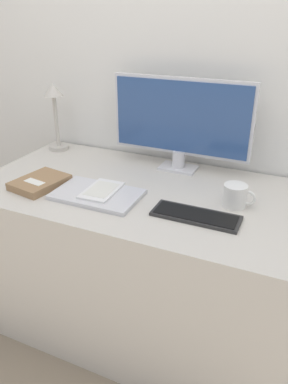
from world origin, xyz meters
TOP-DOWN VIEW (x-y plane):
  - ground_plane at (0.00, 0.00)m, footprint 10.00×10.00m
  - wall_back at (0.00, 0.58)m, footprint 3.60×0.05m
  - desk at (0.00, 0.17)m, footprint 1.55×0.73m
  - monitor at (-0.01, 0.44)m, footprint 0.63×0.11m
  - keyboard at (0.20, 0.04)m, footprint 0.31×0.12m
  - laptop at (-0.21, 0.04)m, footprint 0.34×0.22m
  - ereader at (-0.20, 0.06)m, footprint 0.13×0.19m
  - desk_lamp at (-0.68, 0.44)m, footprint 0.11×0.11m
  - notebook at (-0.48, 0.03)m, footprint 0.20×0.24m
  - coffee_mug at (0.31, 0.18)m, footprint 0.12×0.09m

SIDE VIEW (x-z plane):
  - ground_plane at x=0.00m, z-range 0.00..0.00m
  - desk at x=0.00m, z-range 0.00..0.72m
  - keyboard at x=0.20m, z-range 0.72..0.73m
  - laptop at x=-0.21m, z-range 0.72..0.73m
  - notebook at x=-0.48m, z-range 0.72..0.75m
  - ereader at x=-0.20m, z-range 0.73..0.74m
  - coffee_mug at x=0.31m, z-range 0.72..0.80m
  - desk_lamp at x=-0.68m, z-range 0.76..1.10m
  - monitor at x=-0.01m, z-range 0.73..1.15m
  - wall_back at x=0.00m, z-range 0.00..2.40m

